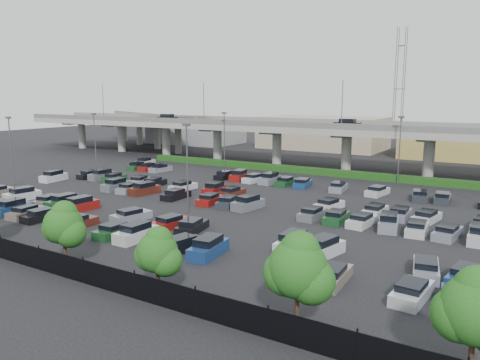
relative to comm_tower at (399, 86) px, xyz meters
The scene contains 10 objects.
ground 75.73m from the comm_tower, 93.09° to the right, with size 280.00×280.00×0.00m, color black.
overpass 43.12m from the comm_tower, 95.77° to the right, with size 150.00×13.00×15.80m.
on_ramp 64.67m from the comm_tower, 151.11° to the right, with size 50.93×30.13×8.80m.
hedge 51.42m from the comm_tower, 94.67° to the right, with size 66.00×1.60×1.10m, color #143A11.
fence 103.13m from the comm_tower, 92.28° to the right, with size 70.00×0.10×2.00m.
tree_row 101.30m from the comm_tower, 91.88° to the right, with size 65.07×3.66×5.94m.
parked_cars 79.35m from the comm_tower, 93.22° to the right, with size 63.05×41.61×1.67m.
light_poles 73.06m from the comm_tower, 96.44° to the right, with size 66.90×48.38×10.30m.
distant_buildings 18.96m from the comm_tower, 55.50° to the right, with size 138.00×24.00×9.00m.
comm_tower is the anchor object (origin of this frame).
Camera 1 is at (32.20, -49.33, 13.34)m, focal length 35.00 mm.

